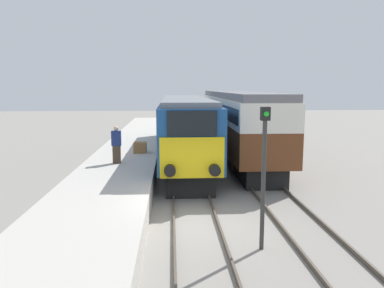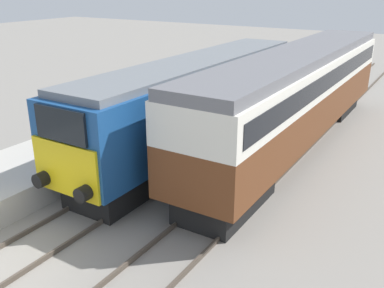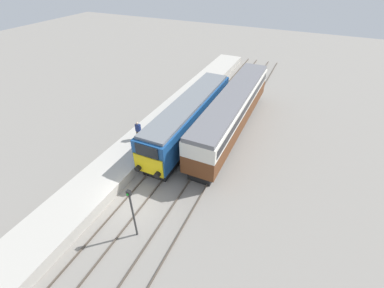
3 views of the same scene
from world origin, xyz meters
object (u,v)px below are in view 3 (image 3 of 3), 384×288
person_on_platform (138,131)px  luggage_crate (163,124)px  locomotive (190,116)px  passenger_carriage (233,109)px  signal_post (132,210)px

person_on_platform → luggage_crate: (0.88, 2.81, -0.60)m
locomotive → passenger_carriage: passenger_carriage is taller
locomotive → person_on_platform: (-3.40, -3.56, -0.41)m
passenger_carriage → luggage_crate: passenger_carriage is taller
person_on_platform → passenger_carriage: bearing=41.6°
locomotive → person_on_platform: 4.94m
signal_post → luggage_crate: 11.63m
person_on_platform → locomotive: bearing=46.3°
person_on_platform → luggage_crate: bearing=72.7°
luggage_crate → passenger_carriage: bearing=28.6°
locomotive → person_on_platform: size_ratio=8.30×
passenger_carriage → signal_post: bearing=-96.9°
signal_post → luggage_crate: size_ratio=5.66×
locomotive → signal_post: bearing=-81.6°
signal_post → luggage_crate: (-4.22, 10.77, -1.18)m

